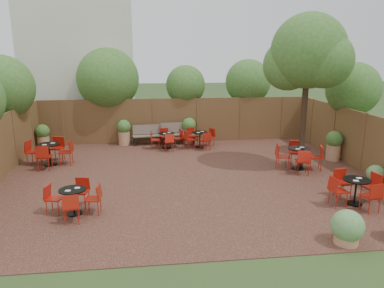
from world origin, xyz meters
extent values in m
plane|color=#354F23|center=(0.00, 0.00, 0.00)|extent=(80.00, 80.00, 0.00)
cube|color=#321714|center=(0.00, 0.00, 0.01)|extent=(12.00, 10.00, 0.02)
cube|color=brown|center=(0.00, 5.00, 1.00)|extent=(12.00, 0.08, 2.00)
cube|color=brown|center=(6.00, 0.00, 1.00)|extent=(0.08, 10.00, 2.00)
cube|color=beige|center=(-4.50, 8.00, 4.00)|extent=(5.00, 4.00, 8.00)
sphere|color=#366520|center=(-6.60, 3.00, 2.72)|extent=(2.41, 2.41, 2.41)
sphere|color=#366520|center=(-3.00, 5.70, 2.83)|extent=(2.77, 2.77, 2.77)
sphere|color=#366520|center=(0.50, 5.60, 2.54)|extent=(1.80, 1.80, 1.80)
sphere|color=#366520|center=(3.50, 5.80, 2.64)|extent=(2.13, 2.13, 2.13)
sphere|color=#366520|center=(6.60, 2.00, 2.62)|extent=(2.05, 2.05, 2.05)
cylinder|color=black|center=(4.06, 0.60, 2.13)|extent=(0.20, 0.20, 4.21)
sphere|color=#366520|center=(4.06, 0.60, 4.02)|extent=(2.47, 2.47, 2.47)
sphere|color=#366520|center=(3.56, 1.00, 3.56)|extent=(1.73, 1.73, 1.73)
sphere|color=#366520|center=(4.46, 0.20, 3.73)|extent=(1.81, 1.81, 1.81)
cube|color=brown|center=(-1.25, 4.55, 0.42)|extent=(1.45, 0.58, 0.05)
cube|color=brown|center=(-1.25, 4.74, 0.68)|extent=(1.41, 0.27, 0.42)
cube|color=black|center=(-1.89, 4.55, 0.21)|extent=(0.10, 0.43, 0.38)
cube|color=black|center=(-0.61, 4.55, 0.21)|extent=(0.10, 0.43, 0.38)
cube|color=brown|center=(0.04, 4.55, 0.45)|extent=(1.55, 0.57, 0.05)
cube|color=brown|center=(0.04, 4.75, 0.73)|extent=(1.52, 0.23, 0.46)
cube|color=black|center=(-0.64, 4.55, 0.22)|extent=(0.10, 0.46, 0.40)
cube|color=black|center=(0.73, 4.55, 0.22)|extent=(0.10, 0.46, 0.40)
cylinder|color=black|center=(4.17, -2.72, 0.03)|extent=(0.41, 0.41, 0.03)
cylinder|color=black|center=(4.17, -2.72, 0.36)|extent=(0.05, 0.05, 0.65)
cylinder|color=black|center=(4.17, -2.72, 0.70)|extent=(0.71, 0.71, 0.03)
cube|color=white|center=(4.28, -2.65, 0.72)|extent=(0.15, 0.12, 0.01)
cube|color=white|center=(4.08, -2.83, 0.72)|extent=(0.15, 0.12, 0.01)
cylinder|color=black|center=(3.89, 0.38, 0.04)|extent=(0.44, 0.44, 0.03)
cylinder|color=black|center=(3.89, 0.38, 0.39)|extent=(0.05, 0.05, 0.71)
cylinder|color=black|center=(3.89, 0.38, 0.76)|extent=(0.77, 0.77, 0.03)
cube|color=white|center=(4.02, 0.46, 0.78)|extent=(0.16, 0.13, 0.02)
cube|color=white|center=(3.79, 0.26, 0.78)|extent=(0.16, 0.13, 0.02)
cylinder|color=black|center=(-0.50, 3.80, 0.03)|extent=(0.39, 0.39, 0.03)
cylinder|color=black|center=(-0.50, 3.80, 0.35)|extent=(0.04, 0.04, 0.62)
cylinder|color=black|center=(-0.50, 3.80, 0.67)|extent=(0.67, 0.67, 0.03)
cube|color=white|center=(-0.39, 3.87, 0.69)|extent=(0.14, 0.11, 0.01)
cube|color=white|center=(-0.59, 3.69, 0.69)|extent=(0.14, 0.11, 0.01)
cylinder|color=black|center=(-3.15, -2.47, 0.03)|extent=(0.39, 0.39, 0.03)
cylinder|color=black|center=(-3.15, -2.47, 0.35)|extent=(0.04, 0.04, 0.62)
cylinder|color=black|center=(-3.15, -2.47, 0.66)|extent=(0.67, 0.67, 0.03)
cube|color=white|center=(-3.04, -2.40, 0.68)|extent=(0.13, 0.10, 0.01)
cube|color=white|center=(-3.23, -2.57, 0.68)|extent=(0.13, 0.10, 0.01)
cylinder|color=black|center=(0.92, 3.80, 0.03)|extent=(0.40, 0.40, 0.03)
cylinder|color=black|center=(0.92, 3.80, 0.35)|extent=(0.04, 0.04, 0.63)
cylinder|color=black|center=(0.92, 3.80, 0.68)|extent=(0.68, 0.68, 0.03)
cube|color=white|center=(1.03, 3.87, 0.70)|extent=(0.15, 0.13, 0.01)
cube|color=white|center=(0.83, 3.69, 0.70)|extent=(0.15, 0.13, 0.01)
cylinder|color=black|center=(-4.81, 1.91, 0.04)|extent=(0.46, 0.46, 0.03)
cylinder|color=black|center=(-4.81, 1.91, 0.41)|extent=(0.05, 0.05, 0.73)
cylinder|color=black|center=(-4.81, 1.91, 0.79)|extent=(0.80, 0.80, 0.03)
cube|color=white|center=(-4.68, 1.99, 0.81)|extent=(0.16, 0.13, 0.02)
cube|color=white|center=(-4.91, 1.78, 0.81)|extent=(0.16, 0.13, 0.02)
cylinder|color=#B17C58|center=(-2.33, 4.68, 0.31)|extent=(0.51, 0.51, 0.58)
sphere|color=#366520|center=(-2.33, 4.68, 0.83)|extent=(0.61, 0.61, 0.61)
cylinder|color=#B17C58|center=(0.55, 4.70, 0.32)|extent=(0.52, 0.52, 0.59)
sphere|color=#366520|center=(0.55, 4.70, 0.85)|extent=(0.62, 0.62, 0.62)
cylinder|color=#B17C58|center=(-5.65, 4.27, 0.30)|extent=(0.48, 0.48, 0.55)
sphere|color=#366520|center=(-5.65, 4.27, 0.79)|extent=(0.58, 0.58, 0.58)
cylinder|color=#B17C58|center=(5.65, 1.30, 0.31)|extent=(0.51, 0.51, 0.58)
sphere|color=#366520|center=(5.65, 1.30, 0.83)|extent=(0.61, 0.61, 0.61)
cylinder|color=#B17C58|center=(2.86, -4.65, 0.13)|extent=(0.50, 0.50, 0.23)
sphere|color=#558645|center=(2.86, -4.65, 0.42)|extent=(0.68, 0.68, 0.68)
cylinder|color=#B17C58|center=(5.70, -1.25, 0.11)|extent=(0.39, 0.39, 0.18)
sphere|color=#558645|center=(5.70, -1.25, 0.33)|extent=(0.53, 0.53, 0.53)
camera|label=1|loc=(-1.22, -11.18, 3.92)|focal=33.97mm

